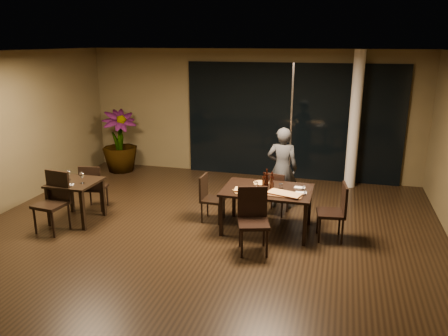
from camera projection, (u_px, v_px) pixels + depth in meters
ground at (197, 243)px, 7.12m from camera, size 8.00×8.00×0.00m
wall_back at (250, 113)px, 10.45m from camera, size 8.00×0.10×3.00m
wall_front at (2, 297)px, 2.95m from camera, size 8.00×0.10×3.00m
ceiling at (194, 52)px, 6.28m from camera, size 8.00×8.00×0.04m
window_panel at (291, 122)px, 10.16m from camera, size 5.00×0.06×2.70m
column at (355, 121)px, 9.47m from camera, size 0.24×0.24×3.00m
main_table at (267, 193)px, 7.42m from camera, size 1.50×1.00×0.75m
side_table at (75, 188)px, 7.84m from camera, size 0.80×0.80×0.75m
chair_main_far at (276, 191)px, 8.14m from camera, size 0.45×0.45×0.84m
chair_main_near at (253, 216)px, 6.75m from camera, size 0.58×0.58×1.00m
chair_main_left at (209, 196)px, 7.89m from camera, size 0.41×0.41×0.85m
chair_main_right at (336, 209)px, 7.11m from camera, size 0.50×0.50×0.95m
chair_side_far at (93, 185)px, 8.36m from camera, size 0.49×0.49×0.91m
chair_side_near at (54, 198)px, 7.48m from camera, size 0.53×0.53×1.03m
diner at (282, 168)px, 8.42m from camera, size 0.56×0.39×1.61m
potted_plant at (120, 141)px, 10.85m from camera, size 1.18×1.18×1.53m
pizza_board_left at (249, 191)px, 7.29m from camera, size 0.57×0.47×0.01m
pizza_board_right at (285, 195)px, 7.11m from camera, size 0.61×0.34×0.01m
oblong_pizza_left at (249, 190)px, 7.29m from camera, size 0.47×0.26×0.02m
oblong_pizza_right at (285, 194)px, 7.11m from camera, size 0.57×0.38×0.02m
round_pizza at (261, 183)px, 7.68m from camera, size 0.27×0.27×0.01m
bottle_a at (264, 180)px, 7.40m from camera, size 0.06×0.06×0.28m
bottle_b at (272, 181)px, 7.34m from camera, size 0.07×0.07×0.31m
bottle_c at (267, 178)px, 7.46m from camera, size 0.07×0.07×0.32m
tumbler_left at (256, 184)px, 7.51m from camera, size 0.07×0.07×0.08m
tumbler_right at (281, 186)px, 7.42m from camera, size 0.07×0.07×0.08m
napkin_near at (301, 193)px, 7.20m from camera, size 0.19×0.11×0.01m
napkin_far at (300, 188)px, 7.45m from camera, size 0.19×0.11×0.01m
wine_glass_a at (69, 175)px, 7.87m from camera, size 0.08×0.08×0.18m
wine_glass_b at (82, 178)px, 7.68m from camera, size 0.09×0.09×0.19m
side_napkin at (68, 185)px, 7.59m from camera, size 0.21×0.16×0.01m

